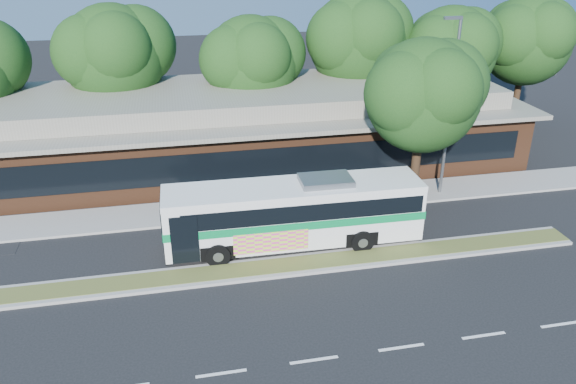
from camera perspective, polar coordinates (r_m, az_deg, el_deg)
ground at (r=22.82m, az=-0.44°, el=-8.53°), size 120.00×120.00×0.00m
median_strip at (r=23.28m, az=-0.73°, el=-7.58°), size 26.00×1.10×0.15m
sidewalk at (r=28.28m, az=-2.98°, el=-1.43°), size 44.00×2.60×0.12m
plaza_building at (r=33.57m, az=-4.83°, el=6.64°), size 33.20×11.20×4.45m
lamp_post at (r=29.06m, az=16.11°, el=8.59°), size 0.93×0.18×9.07m
tree_bg_b at (r=35.55m, az=-16.60°, el=13.44°), size 6.69×6.00×9.00m
tree_bg_c at (r=34.92m, az=-3.15°, el=13.29°), size 6.24×5.60×8.26m
tree_bg_d at (r=37.42m, az=7.68°, el=15.17°), size 6.91×6.20×9.37m
tree_bg_e at (r=38.99m, az=16.69°, el=13.76°), size 6.47×5.80×8.50m
tree_bg_f at (r=42.88m, az=23.47°, el=14.15°), size 6.69×6.00×8.92m
transit_bus at (r=24.17m, az=0.72°, el=-1.76°), size 11.17×2.76×3.12m
sidewalk_tree at (r=27.73m, az=14.18°, el=9.82°), size 6.02×5.40×8.30m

